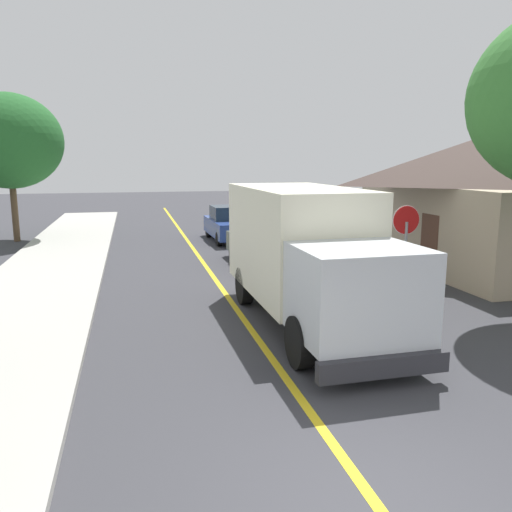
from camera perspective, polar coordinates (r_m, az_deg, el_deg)
centre_line_yellow at (r=15.26m, az=-3.50°, el=-4.04°), size 0.16×56.00×0.01m
box_truck at (r=12.15m, az=5.65°, el=0.65°), size 2.51×7.22×3.20m
parked_car_near at (r=19.13m, az=0.70°, el=1.38°), size 1.96×4.46×1.67m
parked_car_mid at (r=24.93m, az=-2.98°, el=3.52°), size 1.91×4.44×1.67m
stop_sign at (r=14.61m, az=16.25°, el=2.31°), size 0.80×0.10×2.65m
street_tree_down_block at (r=27.09m, az=-25.72°, el=11.39°), size 4.90×4.90×6.93m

